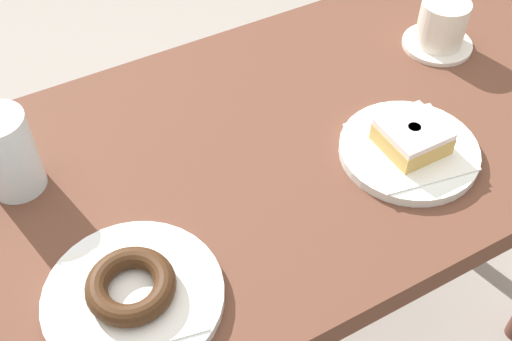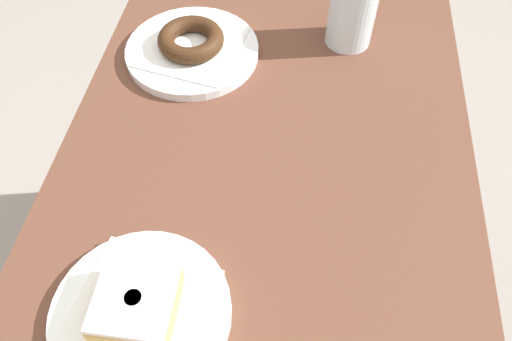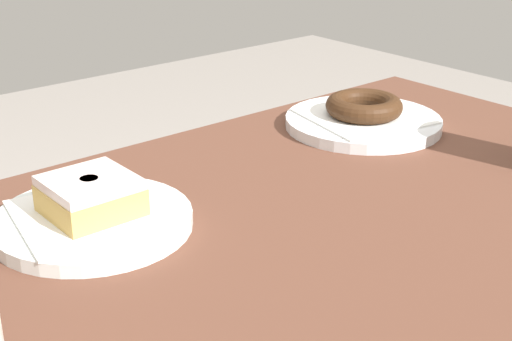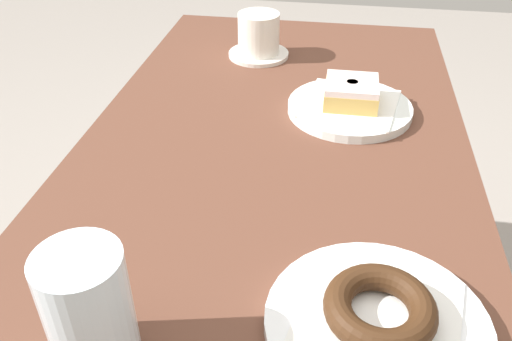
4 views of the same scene
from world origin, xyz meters
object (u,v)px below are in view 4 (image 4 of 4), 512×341
(plate_chocolate_ring, at_px, (377,325))
(coffee_cup, at_px, (259,36))
(donut_chocolate_ring, at_px, (380,308))
(water_glass, at_px, (89,311))
(donut_glazed_square, at_px, (351,92))
(plate_glazed_square, at_px, (349,108))

(plate_chocolate_ring, xyz_separation_m, coffee_cup, (-0.68, -0.23, 0.03))
(plate_chocolate_ring, bearing_deg, donut_chocolate_ring, 0.00)
(coffee_cup, bearing_deg, donut_chocolate_ring, 18.61)
(water_glass, bearing_deg, donut_chocolate_ring, 105.58)
(donut_glazed_square, xyz_separation_m, donut_chocolate_ring, (0.46, 0.04, -0.00))
(plate_glazed_square, relative_size, water_glass, 1.63)
(plate_glazed_square, xyz_separation_m, coffee_cup, (-0.22, -0.19, 0.03))
(plate_glazed_square, height_order, plate_chocolate_ring, same)
(donut_chocolate_ring, distance_m, water_glass, 0.27)
(coffee_cup, bearing_deg, plate_glazed_square, 41.56)
(donut_glazed_square, xyz_separation_m, plate_chocolate_ring, (0.46, 0.04, -0.03))
(plate_glazed_square, xyz_separation_m, donut_chocolate_ring, (0.46, 0.04, 0.03))
(water_glass, distance_m, coffee_cup, 0.75)
(plate_chocolate_ring, height_order, water_glass, water_glass)
(plate_chocolate_ring, relative_size, coffee_cup, 1.81)
(donut_glazed_square, xyz_separation_m, water_glass, (0.53, -0.23, 0.03))
(plate_chocolate_ring, distance_m, donut_chocolate_ring, 0.03)
(donut_glazed_square, distance_m, plate_chocolate_ring, 0.46)
(donut_chocolate_ring, distance_m, coffee_cup, 0.71)
(donut_chocolate_ring, relative_size, water_glass, 0.86)
(donut_glazed_square, bearing_deg, water_glass, -23.12)
(donut_chocolate_ring, relative_size, coffee_cup, 0.89)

